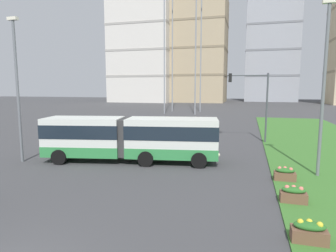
% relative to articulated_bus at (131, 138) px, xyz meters
% --- Properties ---
extents(articulated_bus, '(12.06, 4.59, 3.00)m').
position_rel_articulated_bus_xyz_m(articulated_bus, '(0.00, 0.00, 0.00)').
color(articulated_bus, silver).
rests_on(articulated_bus, ground).
extents(flower_planter_1, '(1.10, 0.56, 0.74)m').
position_rel_articulated_bus_xyz_m(flower_planter_1, '(9.68, -8.23, -1.23)').
color(flower_planter_1, brown).
rests_on(flower_planter_1, grass_median).
extents(flower_planter_2, '(1.10, 0.56, 0.74)m').
position_rel_articulated_bus_xyz_m(flower_planter_2, '(9.68, -4.85, -1.23)').
color(flower_planter_2, brown).
rests_on(flower_planter_2, grass_median).
extents(flower_planter_3, '(1.10, 0.56, 0.74)m').
position_rel_articulated_bus_xyz_m(flower_planter_3, '(9.68, -1.77, -1.23)').
color(flower_planter_3, brown).
rests_on(flower_planter_3, grass_median).
extents(traffic_light_far_right, '(3.69, 0.28, 6.34)m').
position_rel_articulated_bus_xyz_m(traffic_light_far_right, '(8.13, 9.47, 2.67)').
color(traffic_light_far_right, '#474C51').
rests_on(traffic_light_far_right, ground).
extents(streetlight_left, '(0.70, 0.28, 9.53)m').
position_rel_articulated_bus_xyz_m(streetlight_left, '(-7.12, -2.11, 3.56)').
color(streetlight_left, slate).
rests_on(streetlight_left, ground).
extents(streetlight_median, '(0.70, 0.28, 9.64)m').
position_rel_articulated_bus_xyz_m(streetlight_median, '(11.58, -0.38, 3.61)').
color(streetlight_median, slate).
rests_on(streetlight_median, ground).
extents(apartment_tower_west, '(21.48, 17.62, 42.71)m').
position_rel_articulated_bus_xyz_m(apartment_tower_west, '(-28.62, 80.41, 19.72)').
color(apartment_tower_west, silver).
rests_on(apartment_tower_west, ground).
extents(apartment_tower_westcentre, '(18.01, 17.28, 35.41)m').
position_rel_articulated_bus_xyz_m(apartment_tower_westcentre, '(-9.07, 84.26, 16.07)').
color(apartment_tower_westcentre, tan).
rests_on(apartment_tower_westcentre, ground).
extents(apartment_tower_centre, '(18.27, 16.39, 53.34)m').
position_rel_articulated_bus_xyz_m(apartment_tower_centre, '(15.31, 97.25, 25.04)').
color(apartment_tower_centre, '#9EA3AD').
rests_on(apartment_tower_centre, ground).
extents(transmission_pylon, '(9.00, 6.24, 36.17)m').
position_rel_articulated_bus_xyz_m(transmission_pylon, '(-4.94, 38.42, 17.89)').
color(transmission_pylon, gray).
rests_on(transmission_pylon, ground).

